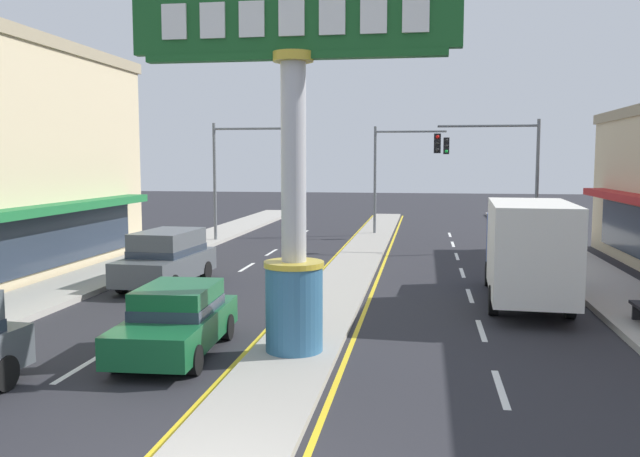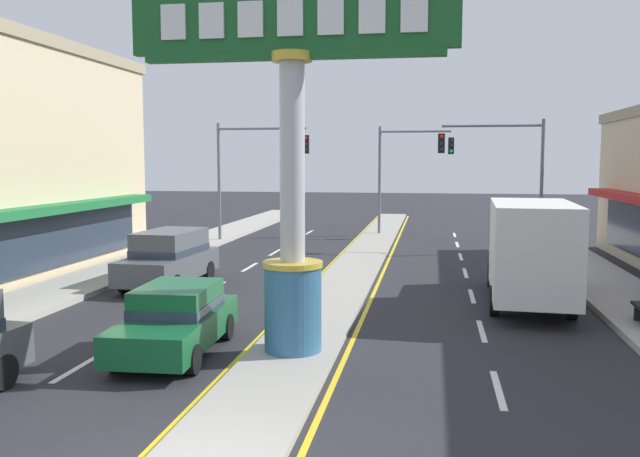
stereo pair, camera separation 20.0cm
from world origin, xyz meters
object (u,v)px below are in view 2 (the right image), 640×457
Objects in this scene: sedan_near_left_lane at (176,319)px; box_truck_mid_left_lane at (529,249)px; traffic_light_left_side at (252,161)px; suv_near_right_lane at (169,257)px; traffic_light_right_side at (503,161)px; district_sign at (292,165)px; traffic_light_median_far at (406,162)px.

box_truck_mid_left_lane is (8.45, 6.48, 0.91)m from sedan_near_left_lane.
traffic_light_left_side reaches higher than suv_near_right_lane.
district_sign is at bearing -108.80° from traffic_light_right_side.
traffic_light_left_side is 1.32× the size of suv_near_right_lane.
district_sign is 20.18m from traffic_light_left_side.
sedan_near_left_lane is (-4.10, -24.18, -3.41)m from traffic_light_median_far.
suv_near_right_lane reaches higher than sedan_near_left_lane.
district_sign is at bearing -72.10° from traffic_light_left_side.
traffic_light_median_far is at bearing 86.47° from district_sign.
traffic_light_right_side is at bearing 64.42° from sedan_near_left_lane.
traffic_light_median_far is 1.32× the size of suv_near_right_lane.
traffic_light_right_side reaches higher than box_truck_mid_left_lane.
traffic_light_left_side is at bearing 91.41° from suv_near_right_lane.
traffic_light_median_far reaches higher than box_truck_mid_left_lane.
traffic_light_median_far is at bearing 65.91° from suv_near_right_lane.
district_sign reaches higher than traffic_light_median_far.
traffic_light_median_far is 24.76m from sedan_near_left_lane.
box_truck_mid_left_lane is (11.74, -1.17, 0.71)m from suv_near_right_lane.
traffic_light_right_side is at bearing -50.67° from traffic_light_median_far.
traffic_light_left_side is at bearing -148.15° from traffic_light_median_far.
traffic_light_left_side is at bearing 100.46° from sedan_near_left_lane.
traffic_light_right_side is 0.88× the size of box_truck_mid_left_lane.
box_truck_mid_left_lane reaches higher than suv_near_right_lane.
traffic_light_left_side is at bearing 175.44° from traffic_light_right_side.
sedan_near_left_lane is (3.58, -19.41, -3.46)m from traffic_light_left_side.
traffic_light_right_side is at bearing 88.21° from box_truck_mid_left_lane.
traffic_light_right_side is at bearing -4.56° from traffic_light_left_side.
traffic_light_median_far is at bearing 129.33° from traffic_light_right_side.
traffic_light_left_side and traffic_light_right_side have the same top height.
traffic_light_right_side is at bearing 71.20° from district_sign.
suv_near_right_lane is at bearing 113.29° from sedan_near_left_lane.
traffic_light_median_far is at bearing 31.85° from traffic_light_left_side.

